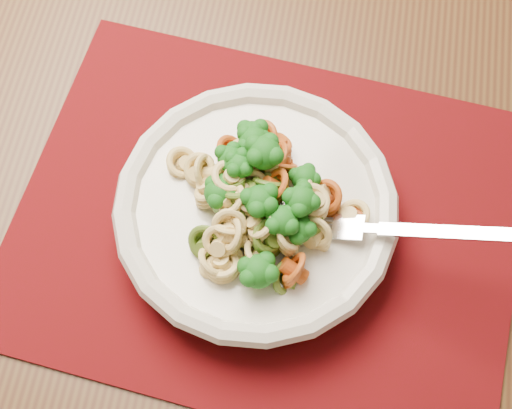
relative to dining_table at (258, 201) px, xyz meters
The scene contains 5 objects.
dining_table is the anchor object (origin of this frame).
placemat 0.11m from the dining_table, 50.99° to the right, with size 0.44×0.34×0.00m, color #54030D.
pasta_bowl 0.13m from the dining_table, 60.25° to the right, with size 0.24×0.24×0.05m.
pasta_broccoli_heap 0.15m from the dining_table, 60.25° to the right, with size 0.20×0.20×0.06m, color #E8BF72, non-canonical shape.
fork 0.17m from the dining_table, 17.30° to the right, with size 0.19×0.02×0.01m, color silver, non-canonical shape.
Camera 1 is at (0.81, -0.83, 1.30)m, focal length 50.00 mm.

